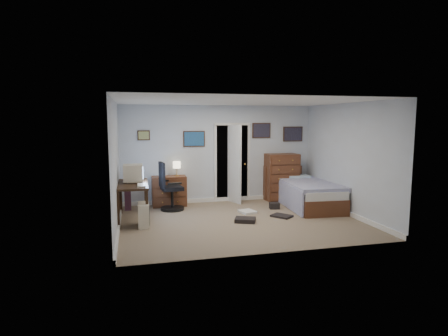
# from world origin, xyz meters

# --- Properties ---
(floor) EXTENTS (5.00, 4.00, 0.02)m
(floor) POSITION_xyz_m (0.00, 0.00, -0.01)
(floor) COLOR #84705B
(floor) RESTS_ON ground
(computer_desk) EXTENTS (0.66, 1.39, 0.80)m
(computer_desk) POSITION_xyz_m (-2.30, 0.59, 0.61)
(computer_desk) COLOR #321D10
(computer_desk) RESTS_ON floor
(crt_monitor) EXTENTS (0.42, 0.39, 0.38)m
(crt_monitor) POSITION_xyz_m (-2.18, 0.74, 0.99)
(crt_monitor) COLOR beige
(crt_monitor) RESTS_ON computer_desk
(keyboard) EXTENTS (0.17, 0.43, 0.03)m
(keyboard) POSITION_xyz_m (-2.02, 0.24, 0.81)
(keyboard) COLOR beige
(keyboard) RESTS_ON computer_desk
(pc_tower) EXTENTS (0.23, 0.45, 0.48)m
(pc_tower) POSITION_xyz_m (-2.00, 0.04, 0.24)
(pc_tower) COLOR beige
(pc_tower) RESTS_ON floor
(office_chair) EXTENTS (0.63, 0.63, 1.15)m
(office_chair) POSITION_xyz_m (-1.36, 1.31, 0.44)
(office_chair) COLOR black
(office_chair) RESTS_ON floor
(media_stack) EXTENTS (0.15, 0.15, 0.73)m
(media_stack) POSITION_xyz_m (-2.32, 1.56, 0.36)
(media_stack) COLOR maroon
(media_stack) RESTS_ON floor
(low_dresser) EXTENTS (0.84, 0.43, 0.74)m
(low_dresser) POSITION_xyz_m (-1.32, 1.77, 0.37)
(low_dresser) COLOR #552E1B
(low_dresser) RESTS_ON floor
(table_lamp) EXTENTS (0.19, 0.19, 0.36)m
(table_lamp) POSITION_xyz_m (-1.12, 1.78, 1.01)
(table_lamp) COLOR gold
(table_lamp) RESTS_ON low_dresser
(doorway) EXTENTS (0.96, 1.12, 2.05)m
(doorway) POSITION_xyz_m (0.35, 2.27, 1.00)
(doorway) COLOR black
(doorway) RESTS_ON floor
(tall_dresser) EXTENTS (0.85, 0.50, 1.24)m
(tall_dresser) POSITION_xyz_m (1.66, 1.75, 0.62)
(tall_dresser) COLOR #552E1B
(tall_dresser) RESTS_ON floor
(headboard_bookcase) EXTENTS (1.02, 0.31, 0.91)m
(headboard_bookcase) POSITION_xyz_m (1.72, 1.86, 0.48)
(headboard_bookcase) COLOR #552E1B
(headboard_bookcase) RESTS_ON floor
(bed) EXTENTS (1.24, 2.15, 0.68)m
(bed) POSITION_xyz_m (1.98, 0.82, 0.32)
(bed) COLOR #552E1B
(bed) RESTS_ON floor
(wall_posters) EXTENTS (4.38, 0.04, 0.60)m
(wall_posters) POSITION_xyz_m (0.57, 1.98, 1.75)
(wall_posters) COLOR #331E11
(wall_posters) RESTS_ON floor
(floor_clutter) EXTENTS (1.42, 1.31, 0.15)m
(floor_clutter) POSITION_xyz_m (0.53, 0.29, 0.04)
(floor_clutter) COLOR silver
(floor_clutter) RESTS_ON floor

